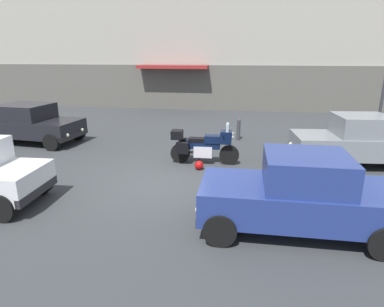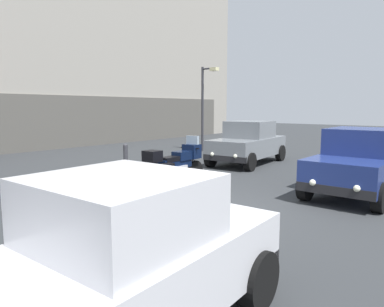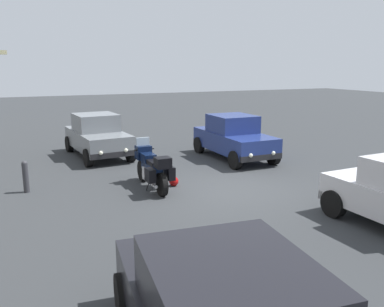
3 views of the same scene
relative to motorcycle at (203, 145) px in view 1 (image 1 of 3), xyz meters
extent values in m
plane|color=#2D3033|center=(-1.02, -1.89, -0.62)|extent=(80.00, 80.00, 0.00)
cube|color=gray|center=(-1.02, 12.03, 5.78)|extent=(39.22, 2.40, 12.80)
cube|color=#514E48|center=(-1.02, 10.81, 0.78)|extent=(35.29, 0.12, 2.80)
cube|color=maroon|center=(-3.21, 10.38, 2.08)|extent=(4.40, 1.10, 0.20)
cylinder|color=black|center=(0.86, 0.02, -0.30)|extent=(0.64, 0.16, 0.64)
cylinder|color=black|center=(-0.76, -0.02, -0.30)|extent=(0.64, 0.16, 0.64)
cylinder|color=#B7B7BC|center=(0.84, 0.02, 0.13)|extent=(0.33, 0.08, 0.68)
cube|color=#B7B7BC|center=(0.01, 0.00, -0.20)|extent=(0.61, 0.41, 0.36)
cube|color=black|center=(0.01, 0.00, 0.04)|extent=(1.11, 0.31, 0.28)
cube|color=black|center=(0.31, 0.01, 0.22)|extent=(0.53, 0.35, 0.24)
cube|color=black|center=(-0.19, -0.01, 0.18)|extent=(0.57, 0.31, 0.12)
cube|color=black|center=(0.74, 0.02, 0.30)|extent=(0.37, 0.45, 0.40)
cube|color=#8C9EAD|center=(0.78, 0.02, 0.60)|extent=(0.09, 0.40, 0.28)
sphere|color=#EAEACC|center=(0.92, 0.02, 0.30)|extent=(0.14, 0.14, 0.14)
cylinder|color=black|center=(0.66, 0.01, 0.40)|extent=(0.06, 0.62, 0.04)
cylinder|color=#B7B7BC|center=(-0.60, 0.18, -0.32)|extent=(0.55, 0.10, 0.09)
cube|color=black|center=(-0.65, 0.26, -0.04)|extent=(0.40, 0.21, 0.36)
cube|color=black|center=(-0.64, -0.30, -0.04)|extent=(0.40, 0.21, 0.36)
cube|color=black|center=(-0.86, -0.02, 0.33)|extent=(0.37, 0.41, 0.28)
cylinder|color=black|center=(-0.15, 0.17, -0.47)|extent=(0.03, 0.13, 0.29)
sphere|color=#990C0C|center=(-0.05, -0.65, -0.48)|extent=(0.28, 0.28, 0.28)
cube|color=slate|center=(4.83, 0.59, 0.04)|extent=(3.93, 1.98, 0.68)
cube|color=slate|center=(4.97, 0.60, 0.70)|extent=(1.73, 1.65, 0.64)
cube|color=#8C9EAD|center=(4.23, 0.54, 0.70)|extent=(0.19, 1.39, 0.54)
cube|color=black|center=(2.98, 0.42, -0.20)|extent=(0.27, 1.64, 0.20)
cylinder|color=black|center=(3.45, -0.32, -0.30)|extent=(0.66, 0.28, 0.64)
cylinder|color=black|center=(3.31, 1.23, -0.30)|extent=(0.66, 0.28, 0.64)
sphere|color=silver|center=(2.97, -0.03, -0.08)|extent=(0.14, 0.14, 0.14)
sphere|color=silver|center=(2.89, 0.87, -0.08)|extent=(0.14, 0.14, 0.14)
cube|color=black|center=(-7.47, 1.63, 0.02)|extent=(4.66, 2.23, 0.64)
cube|color=black|center=(-7.42, 1.63, 0.64)|extent=(2.06, 1.81, 0.60)
cube|color=#8C9EAD|center=(-6.53, 1.53, 0.64)|extent=(0.22, 1.49, 0.51)
cube|color=#8C9EAD|center=(-8.32, 1.72, 0.64)|extent=(0.22, 1.49, 0.48)
cube|color=black|center=(-5.29, 1.40, -0.20)|extent=(0.31, 1.76, 0.20)
cylinder|color=black|center=(-5.59, 2.28, -0.30)|extent=(0.66, 0.29, 0.64)
cylinder|color=black|center=(-5.77, 0.61, -0.30)|extent=(0.66, 0.29, 0.64)
cylinder|color=black|center=(-9.17, 2.66, -0.30)|extent=(0.66, 0.29, 0.64)
sphere|color=silver|center=(-5.19, 1.87, -0.08)|extent=(0.14, 0.14, 0.14)
sphere|color=silver|center=(-5.29, 0.91, -0.08)|extent=(0.14, 0.14, 0.14)
cube|color=black|center=(-3.42, -3.88, -0.20)|extent=(0.18, 1.56, 0.20)
cylinder|color=black|center=(-3.79, -4.63, -0.30)|extent=(0.65, 0.24, 0.64)
cylinder|color=black|center=(-3.84, -3.15, -0.30)|extent=(0.65, 0.24, 0.64)
cube|color=navy|center=(2.37, -4.06, 0.04)|extent=(3.80, 1.64, 0.68)
cube|color=navy|center=(2.52, -4.06, 0.70)|extent=(1.60, 1.51, 0.64)
cube|color=#8C9EAD|center=(1.77, -4.06, 0.70)|extent=(0.06, 1.39, 0.54)
cube|color=#8C9EAD|center=(3.27, -4.05, 0.70)|extent=(0.06, 1.39, 0.51)
cube|color=black|center=(0.52, -4.06, -0.20)|extent=(0.12, 1.64, 0.20)
cylinder|color=black|center=(0.92, -4.84, -0.30)|extent=(0.64, 0.22, 0.64)
cylinder|color=black|center=(0.92, -3.28, -0.30)|extent=(0.64, 0.22, 0.64)
cylinder|color=black|center=(3.82, -3.27, -0.30)|extent=(0.64, 0.22, 0.64)
sphere|color=silver|center=(0.47, -4.51, -0.08)|extent=(0.14, 0.14, 0.14)
sphere|color=silver|center=(0.47, -3.61, -0.08)|extent=(0.14, 0.14, 0.14)
cylinder|color=#2D2D33|center=(6.87, 4.38, 1.43)|extent=(0.12, 0.12, 4.11)
cylinder|color=#333338|center=(1.07, 3.32, -0.21)|extent=(0.16, 0.16, 0.82)
sphere|color=#333338|center=(1.07, 3.32, 0.20)|extent=(0.16, 0.16, 0.16)
camera|label=1|loc=(1.27, -10.41, 2.88)|focal=31.09mm
camera|label=2|loc=(-7.04, -6.38, 1.54)|focal=33.27mm
camera|label=3|loc=(-10.57, 3.46, 2.83)|focal=37.46mm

